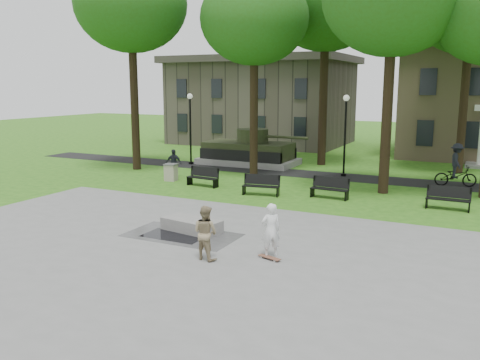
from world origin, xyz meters
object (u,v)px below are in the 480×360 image
at_px(friend_watching, 205,233).
at_px(cyclist, 456,169).
at_px(concrete_block, 192,225).
at_px(skateboarder, 271,230).
at_px(park_bench_0, 203,176).
at_px(trash_bin, 171,172).

relative_size(friend_watching, cyclist, 0.73).
distance_m(concrete_block, skateboarder, 3.97).
bearing_deg(concrete_block, skateboarder, -20.11).
relative_size(park_bench_0, trash_bin, 1.91).
bearing_deg(park_bench_0, cyclist, 31.54).
bearing_deg(friend_watching, trash_bin, -40.26).
xyz_separation_m(concrete_block, cyclist, (8.07, 13.37, 0.69)).
distance_m(skateboarder, friend_watching, 2.01).
bearing_deg(cyclist, skateboarder, 149.08).
xyz_separation_m(cyclist, trash_bin, (-14.39, -5.28, -0.45)).
distance_m(concrete_block, park_bench_0, 8.53).
distance_m(friend_watching, cyclist, 16.92).
bearing_deg(skateboarder, trash_bin, -85.75).
xyz_separation_m(concrete_block, friend_watching, (1.98, -2.42, 0.61)).
bearing_deg(cyclist, concrete_block, 134.56).
xyz_separation_m(skateboarder, trash_bin, (-10.00, 9.43, -0.39)).
distance_m(skateboarder, trash_bin, 13.75).
xyz_separation_m(friend_watching, trash_bin, (-8.30, 10.50, -0.37)).
xyz_separation_m(concrete_block, trash_bin, (-6.32, 8.09, 0.24)).
distance_m(friend_watching, trash_bin, 13.39).
bearing_deg(cyclist, friend_watching, 144.60).
distance_m(friend_watching, park_bench_0, 11.61).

